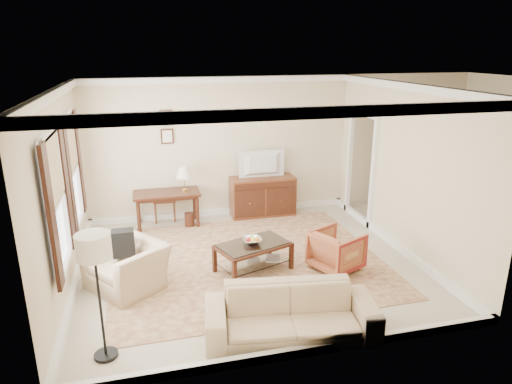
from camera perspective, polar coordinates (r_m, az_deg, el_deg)
name	(u,v)px	position (r m, az deg, el deg)	size (l,w,h in m)	color
room_shell	(248,115)	(6.95, -1.00, 9.58)	(5.51, 5.01, 2.91)	beige
annex_bedroom	(443,202)	(10.39, 22.33, -1.11)	(3.00, 2.70, 2.90)	beige
window_front	(56,202)	(6.39, -23.67, -1.16)	(0.12, 1.56, 1.80)	#CCB284
window_rear	(72,171)	(7.91, -21.99, 2.47)	(0.12, 1.56, 1.80)	#CCB284
doorway	(361,169)	(9.55, 12.95, 2.81)	(0.10, 1.12, 2.25)	white
rug	(246,260)	(7.80, -1.20, -8.54)	(4.44, 3.80, 0.01)	maroon
writing_desk	(167,197)	(9.23, -11.09, -0.68)	(1.30, 0.65, 0.71)	#3F1D12
desk_chair	(164,196)	(9.58, -11.47, -0.46)	(0.45, 0.45, 1.05)	brown
desk_lamp	(184,179)	(9.15, -8.97, 1.64)	(0.32, 0.32, 0.50)	silver
framed_prints	(167,127)	(9.30, -11.11, 8.00)	(0.25, 0.04, 0.68)	#3F1D12
sideboard	(262,196)	(9.71, 0.82, -0.53)	(1.36, 0.52, 0.84)	brown
tv	(263,156)	(9.45, 0.87, 4.52)	(0.93, 0.53, 0.12)	black
coffee_table	(253,250)	(7.31, -0.36, -7.22)	(1.30, 1.01, 0.48)	#3F1D12
fruit_bowl	(252,240)	(7.26, -0.48, -5.99)	(0.42, 0.42, 0.10)	silver
book_a	(245,258)	(7.45, -1.37, -8.30)	(0.28, 0.04, 0.38)	brown
book_b	(266,258)	(7.48, 1.29, -8.22)	(0.28, 0.03, 0.38)	brown
striped_armchair	(337,249)	(7.49, 10.04, -6.97)	(0.70, 0.66, 0.72)	maroon
club_armchair	(126,259)	(7.07, -15.95, -8.00)	(1.07, 0.69, 0.93)	#CBB389
backpack	(123,240)	(7.08, -16.27, -5.82)	(0.32, 0.22, 0.40)	black
sofa	(291,306)	(5.79, 4.42, -13.99)	(2.11, 0.62, 0.83)	#CBB389
floor_lamp	(94,256)	(5.28, -19.55, -7.52)	(0.38, 0.38, 1.54)	black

